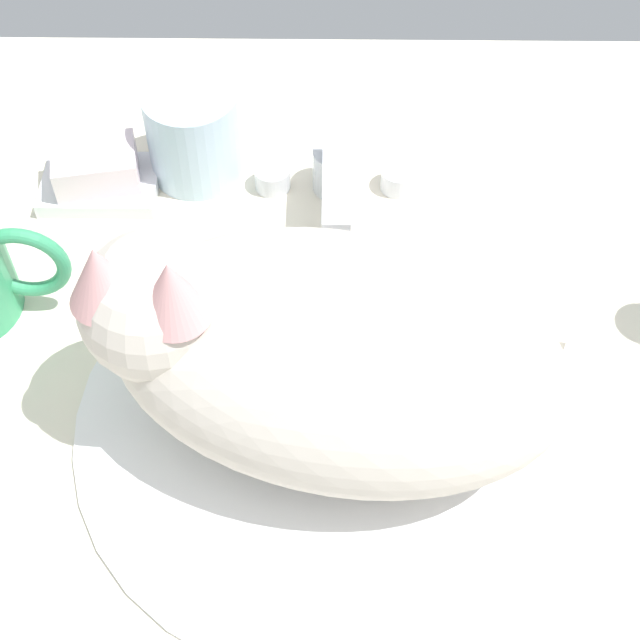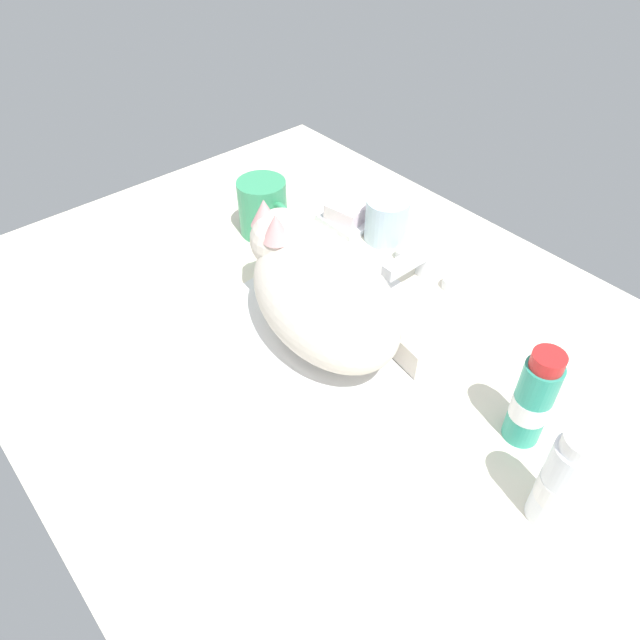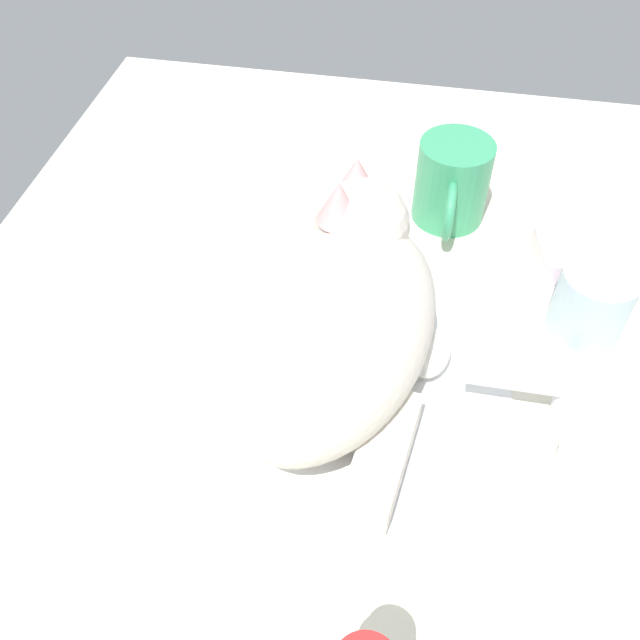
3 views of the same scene
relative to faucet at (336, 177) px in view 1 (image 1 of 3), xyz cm
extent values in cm
cube|color=silver|center=(0.00, -20.04, -4.08)|extent=(110.00, 82.50, 3.00)
cylinder|color=white|center=(0.00, -20.04, -2.26)|extent=(33.39, 33.39, 0.65)
cylinder|color=silver|center=(0.00, 1.63, -0.73)|extent=(3.60, 3.60, 3.71)
cube|color=silver|center=(0.00, -3.21, 2.13)|extent=(2.00, 9.67, 2.00)
cylinder|color=silver|center=(-4.95, 1.63, -1.68)|extent=(2.80, 2.80, 1.80)
cylinder|color=silver|center=(4.95, 1.63, -1.68)|extent=(2.80, 2.80, 1.80)
ellipsoid|color=beige|center=(0.00, -20.04, 4.35)|extent=(30.32, 22.25, 12.57)
sphere|color=beige|center=(-10.29, -19.07, 7.80)|extent=(10.59, 10.59, 8.90)
ellipsoid|color=white|center=(-8.56, -19.45, 5.92)|extent=(6.70, 6.02, 4.89)
cone|color=#DB9E9E|center=(-8.67, -21.02, 11.58)|extent=(4.77, 4.77, 4.00)
cone|color=#DB9E9E|center=(-12.58, -20.16, 11.58)|extent=(4.77, 4.77, 4.00)
cube|color=beige|center=(8.97, -14.27, 0.01)|extent=(12.04, 5.49, 3.90)
ellipsoid|color=white|center=(-2.97, -11.22, -0.18)|extent=(6.24, 4.72, 3.51)
torus|color=#389966|center=(-20.91, -10.96, 2.21)|extent=(6.37, 1.00, 6.37)
cylinder|color=silver|center=(-11.00, 3.45, 1.12)|extent=(7.25, 7.25, 7.41)
cube|color=white|center=(-18.44, 1.06, -1.98)|extent=(9.00, 6.40, 1.20)
cube|color=silver|center=(-18.44, 1.06, -0.02)|extent=(7.08, 5.78, 2.73)
camera|label=1|loc=(-0.62, -51.66, 48.14)|focal=51.65mm
camera|label=2|loc=(43.96, -58.63, 54.90)|focal=32.48mm
camera|label=3|loc=(39.62, -13.70, 50.25)|focal=39.64mm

